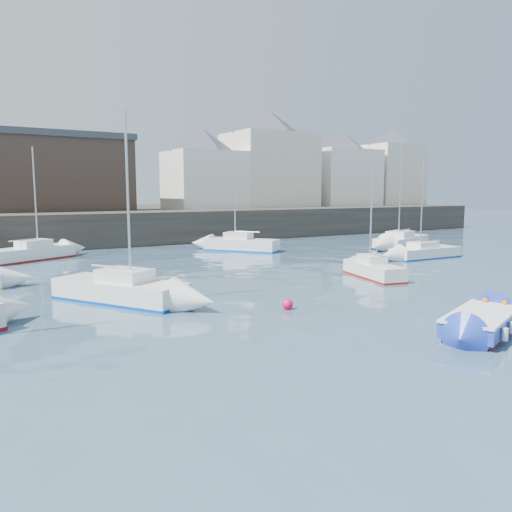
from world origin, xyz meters
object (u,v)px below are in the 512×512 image
sailboat_f (241,244)px  buoy_far (151,281)px  sailboat_c (373,269)px  sailboat_d (425,252)px  blue_dinghy (481,322)px  sailboat_b (121,290)px  sailboat_g (401,241)px  buoy_near (288,309)px  sailboat_h (31,253)px  buoy_mid (378,281)px

sailboat_f → buoy_far: sailboat_f is taller
sailboat_c → sailboat_d: size_ratio=0.84×
blue_dinghy → sailboat_b: bearing=128.6°
sailboat_g → buoy_near: size_ratio=19.84×
sailboat_f → buoy_far: 14.79m
blue_dinghy → buoy_far: 16.92m
buoy_far → sailboat_h: bearing=109.5°
sailboat_d → buoy_near: size_ratio=15.85×
blue_dinghy → sailboat_h: (-10.76, 28.26, 0.09)m
sailboat_d → buoy_near: (-17.84, -8.01, -0.44)m
buoy_mid → sailboat_f: bearing=88.2°
sailboat_c → sailboat_h: 23.90m
sailboat_d → buoy_near: sailboat_d is taller
sailboat_f → buoy_near: sailboat_f is taller
sailboat_b → sailboat_c: bearing=-5.0°
buoy_mid → buoy_near: bearing=-160.3°
blue_dinghy → sailboat_b: 14.68m
sailboat_d → buoy_far: (-20.53, 1.24, -0.44)m
blue_dinghy → buoy_mid: bearing=64.9°
blue_dinghy → sailboat_h: sailboat_h is taller
blue_dinghy → sailboat_f: size_ratio=0.55×
buoy_mid → sailboat_h: bearing=128.6°
sailboat_g → buoy_mid: (-14.08, -11.33, -0.52)m
sailboat_b → buoy_mid: 13.70m
sailboat_f → sailboat_b: bearing=-135.2°
sailboat_f → buoy_near: bearing=-114.1°
sailboat_g → buoy_mid: sailboat_g is taller
sailboat_c → buoy_far: size_ratio=15.60×
sailboat_b → sailboat_f: (14.02, 13.90, 0.02)m
sailboat_f → sailboat_h: size_ratio=0.99×
sailboat_h → buoy_far: (4.45, -12.56, -0.52)m
blue_dinghy → buoy_mid: blue_dinghy is taller
sailboat_h → buoy_far: bearing=-70.5°
sailboat_b → buoy_far: 5.12m
buoy_far → sailboat_g: bearing=11.3°
buoy_near → buoy_mid: buoy_near is taller
sailboat_c → sailboat_f: size_ratio=0.77×
sailboat_d → sailboat_h: bearing=151.1°
sailboat_f → sailboat_g: (13.58, -4.74, -0.04)m
blue_dinghy → sailboat_d: sailboat_d is taller
sailboat_b → buoy_near: size_ratio=18.00×
sailboat_d → sailboat_h: 28.54m
sailboat_c → buoy_far: sailboat_c is taller
sailboat_b → buoy_far: (2.85, 4.22, -0.54)m
sailboat_h → sailboat_b: bearing=-84.5°
sailboat_c → buoy_far: (-11.25, 5.45, -0.47)m
sailboat_d → sailboat_f: 14.38m
buoy_near → buoy_mid: size_ratio=1.19×
blue_dinghy → sailboat_f: (4.86, 25.37, 0.13)m
blue_dinghy → sailboat_f: sailboat_f is taller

